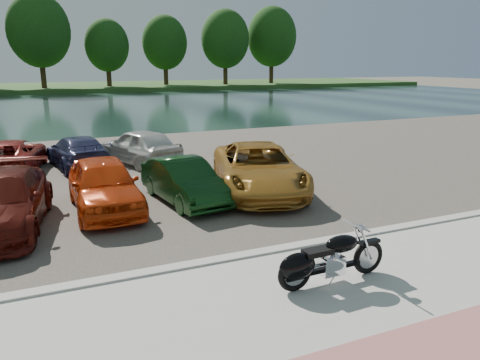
% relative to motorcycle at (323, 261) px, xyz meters
% --- Properties ---
extents(ground, '(200.00, 200.00, 0.00)m').
position_rel_motorcycle_xyz_m(ground, '(0.43, -0.24, -0.56)').
color(ground, '#595447').
rests_on(ground, ground).
extents(promenade, '(60.00, 6.00, 0.10)m').
position_rel_motorcycle_xyz_m(promenade, '(0.43, -1.24, -0.51)').
color(promenade, '#B2AFA8').
rests_on(promenade, ground).
extents(kerb, '(60.00, 0.30, 0.14)m').
position_rel_motorcycle_xyz_m(kerb, '(0.43, 1.76, -0.49)').
color(kerb, '#B2AFA8').
rests_on(kerb, ground).
extents(parking_lot, '(60.00, 18.00, 0.04)m').
position_rel_motorcycle_xyz_m(parking_lot, '(0.43, 10.76, -0.54)').
color(parking_lot, '#463F38').
rests_on(parking_lot, ground).
extents(river, '(120.00, 40.00, 0.00)m').
position_rel_motorcycle_xyz_m(river, '(0.43, 39.76, -0.56)').
color(river, '#192D2C').
rests_on(river, ground).
extents(far_bank, '(120.00, 24.00, 0.60)m').
position_rel_motorcycle_xyz_m(far_bank, '(0.43, 71.76, -0.26)').
color(far_bank, '#1D4518').
rests_on(far_bank, ground).
extents(far_trees, '(70.25, 10.68, 12.52)m').
position_rel_motorcycle_xyz_m(far_trees, '(4.79, 65.56, 6.93)').
color(far_trees, '#322112').
rests_on(far_trees, far_bank).
extents(motorcycle, '(2.33, 0.75, 1.05)m').
position_rel_motorcycle_xyz_m(motorcycle, '(0.00, 0.00, 0.00)').
color(motorcycle, black).
rests_on(motorcycle, promenade).
extents(car_3, '(2.69, 5.10, 1.41)m').
position_rel_motorcycle_xyz_m(car_3, '(-5.46, 5.82, 0.18)').
color(car_3, '#4E110B').
rests_on(car_3, parking_lot).
extents(car_4, '(1.75, 4.31, 1.47)m').
position_rel_motorcycle_xyz_m(car_4, '(-2.94, 6.39, 0.21)').
color(car_4, red).
rests_on(car_4, parking_lot).
extents(car_5, '(1.80, 3.99, 1.27)m').
position_rel_motorcycle_xyz_m(car_5, '(-0.67, 6.24, 0.11)').
color(car_5, black).
rests_on(car_5, parking_lot).
extents(car_6, '(3.98, 5.95, 1.52)m').
position_rel_motorcycle_xyz_m(car_6, '(1.80, 6.34, 0.24)').
color(car_6, '#B17828').
rests_on(car_6, parking_lot).
extents(car_10, '(2.70, 4.68, 1.23)m').
position_rel_motorcycle_xyz_m(car_10, '(-5.41, 12.66, 0.09)').
color(car_10, maroon).
rests_on(car_10, parking_lot).
extents(car_11, '(2.36, 4.53, 1.25)m').
position_rel_motorcycle_xyz_m(car_11, '(-3.08, 12.38, 0.11)').
color(car_11, navy).
rests_on(car_11, parking_lot).
extents(car_12, '(3.02, 4.59, 1.45)m').
position_rel_motorcycle_xyz_m(car_12, '(-0.70, 12.12, 0.20)').
color(car_12, silver).
rests_on(car_12, parking_lot).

